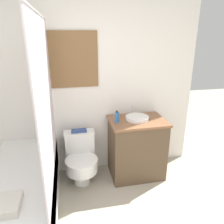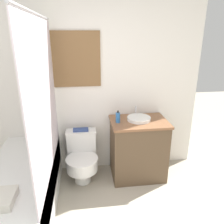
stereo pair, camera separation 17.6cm
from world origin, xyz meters
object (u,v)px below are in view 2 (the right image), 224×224
(sink, at_px, (139,118))
(soap_bottle, at_px, (118,117))
(toilet, at_px, (82,157))
(book_on_tank, at_px, (81,130))

(sink, distance_m, soap_bottle, 0.28)
(toilet, relative_size, soap_bottle, 4.23)
(sink, xyz_separation_m, book_on_tank, (-0.73, 0.12, -0.17))
(soap_bottle, bearing_deg, book_on_tank, 160.53)
(toilet, relative_size, book_on_tank, 3.25)
(toilet, distance_m, sink, 0.88)
(sink, distance_m, book_on_tank, 0.76)
(sink, xyz_separation_m, soap_bottle, (-0.27, -0.04, 0.04))
(sink, height_order, soap_bottle, soap_bottle)
(toilet, distance_m, book_on_tank, 0.35)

